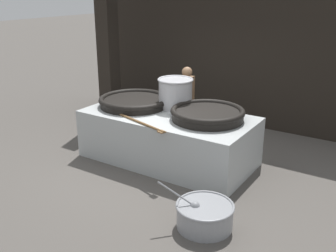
# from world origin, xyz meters

# --- Properties ---
(ground_plane) EXTENTS (60.00, 60.00, 0.00)m
(ground_plane) POSITION_xyz_m (0.00, 0.00, 0.00)
(ground_plane) COLOR #56514C
(back_wall) EXTENTS (7.72, 0.24, 3.76)m
(back_wall) POSITION_xyz_m (0.00, 2.80, 1.88)
(back_wall) COLOR black
(back_wall) RESTS_ON ground_plane
(support_pillar) EXTENTS (0.38, 0.38, 3.76)m
(support_pillar) POSITION_xyz_m (-2.58, 1.37, 1.88)
(support_pillar) COLOR black
(support_pillar) RESTS_ON ground_plane
(hearth_platform) EXTENTS (3.15, 1.55, 0.91)m
(hearth_platform) POSITION_xyz_m (0.00, 0.00, 0.46)
(hearth_platform) COLOR #B2B7B7
(hearth_platform) RESTS_ON ground_plane
(giant_wok_near) EXTENTS (1.38, 1.38, 0.18)m
(giant_wok_near) POSITION_xyz_m (-0.85, 0.10, 1.01)
(giant_wok_near) COLOR black
(giant_wok_near) RESTS_ON hearth_platform
(giant_wok_far) EXTENTS (1.31, 1.31, 0.21)m
(giant_wok_far) POSITION_xyz_m (0.74, 0.13, 1.02)
(giant_wok_far) COLOR black
(giant_wok_far) RESTS_ON hearth_platform
(stock_pot) EXTENTS (0.68, 0.68, 0.57)m
(stock_pot) POSITION_xyz_m (-0.11, 0.42, 1.21)
(stock_pot) COLOR #B7B7BC
(stock_pot) RESTS_ON hearth_platform
(stirring_paddle) EXTENTS (1.31, 0.44, 0.04)m
(stirring_paddle) POSITION_xyz_m (-0.11, -0.69, 0.93)
(stirring_paddle) COLOR brown
(stirring_paddle) RESTS_ON hearth_platform
(cook) EXTENTS (0.39, 0.59, 1.57)m
(cook) POSITION_xyz_m (-0.28, 1.15, 0.85)
(cook) COLOR #8C6647
(cook) RESTS_ON ground_plane
(prep_bowl_vegetables) EXTENTS (0.97, 0.81, 0.68)m
(prep_bowl_vegetables) POSITION_xyz_m (1.62, -1.58, 0.19)
(prep_bowl_vegetables) COLOR gray
(prep_bowl_vegetables) RESTS_ON ground_plane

